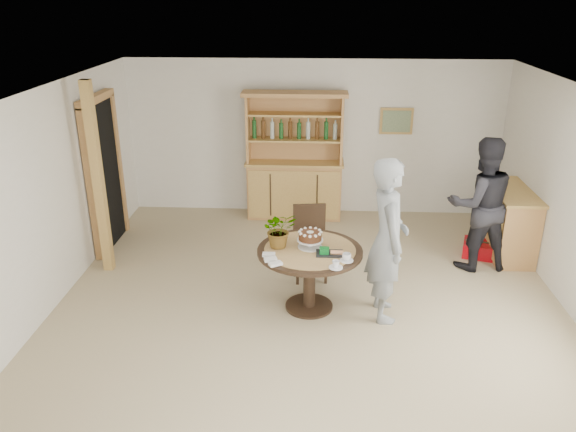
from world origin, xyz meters
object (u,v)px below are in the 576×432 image
at_px(dining_table, 310,261).
at_px(hutch, 295,176).
at_px(teen_boy, 388,240).
at_px(adult_person, 480,204).
at_px(red_suitcase, 485,249).
at_px(sideboard, 508,221).
at_px(dining_chair, 310,237).

bearing_deg(dining_table, hutch, 95.85).
relative_size(teen_boy, adult_person, 1.05).
height_order(hutch, teen_boy, hutch).
bearing_deg(dining_table, red_suitcase, 31.52).
xyz_separation_m(sideboard, adult_person, (-0.55, -0.46, 0.42)).
distance_m(sideboard, red_suitcase, 0.50).
bearing_deg(sideboard, hutch, 157.79).
xyz_separation_m(dining_table, teen_boy, (0.85, -0.10, 0.33)).
xyz_separation_m(sideboard, dining_chair, (-2.75, -0.82, 0.06)).
height_order(hutch, dining_chair, hutch).
bearing_deg(adult_person, red_suitcase, -136.81).
xyz_separation_m(sideboard, teen_boy, (-1.89, -1.75, 0.46)).
xyz_separation_m(dining_table, red_suitcase, (2.45, 1.50, -0.50)).
height_order(teen_boy, adult_person, teen_boy).
xyz_separation_m(adult_person, red_suitcase, (0.25, 0.32, -0.79)).
height_order(sideboard, dining_table, sideboard).
relative_size(dining_chair, adult_person, 0.53).
relative_size(dining_table, red_suitcase, 1.74).
distance_m(sideboard, dining_table, 3.20).
bearing_deg(dining_chair, teen_boy, -54.41).
bearing_deg(hutch, dining_chair, -82.10).
bearing_deg(red_suitcase, sideboard, 42.70).
bearing_deg(adult_person, dining_table, 20.46).
relative_size(sideboard, dining_chair, 1.33).
relative_size(hutch, adult_person, 1.14).
bearing_deg(dining_chair, dining_table, -96.51).
bearing_deg(teen_boy, red_suitcase, -49.36).
relative_size(hutch, sideboard, 1.62).
distance_m(sideboard, dining_chair, 2.87).
xyz_separation_m(sideboard, red_suitcase, (-0.30, -0.15, -0.37)).
relative_size(dining_table, adult_person, 0.67).
height_order(sideboard, adult_person, adult_person).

